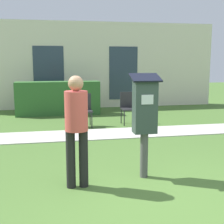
% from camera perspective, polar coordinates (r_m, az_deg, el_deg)
% --- Properties ---
extents(ground_plane, '(40.00, 40.00, 0.00)m').
position_cam_1_polar(ground_plane, '(4.14, 9.48, -16.20)').
color(ground_plane, '#476B2D').
extents(sidewalk, '(12.00, 1.10, 0.02)m').
position_cam_1_polar(sidewalk, '(7.65, -0.67, -3.98)').
color(sidewalk, beige).
rests_on(sidewalk, ground).
extents(building_facade, '(10.00, 0.26, 3.20)m').
position_cam_1_polar(building_facade, '(11.89, -4.70, 8.49)').
color(building_facade, beige).
rests_on(building_facade, ground).
extents(parking_meter, '(0.44, 0.31, 1.59)m').
position_cam_1_polar(parking_meter, '(4.68, 6.01, -0.01)').
color(parking_meter, '#4C4C4C').
rests_on(parking_meter, ground).
extents(person_standing, '(0.32, 0.32, 1.58)m').
position_cam_1_polar(person_standing, '(4.33, -6.51, -1.99)').
color(person_standing, black).
rests_on(person_standing, ground).
extents(outdoor_chair_left, '(0.44, 0.44, 0.90)m').
position_cam_1_polar(outdoor_chair_left, '(8.48, -5.25, 0.88)').
color(outdoor_chair_left, '#262628').
rests_on(outdoor_chair_left, ground).
extents(outdoor_chair_middle, '(0.44, 0.44, 0.90)m').
position_cam_1_polar(outdoor_chair_middle, '(8.82, 3.04, 1.24)').
color(outdoor_chair_middle, '#262628').
rests_on(outdoor_chair_middle, ground).
extents(hedge_row, '(2.73, 0.60, 1.10)m').
position_cam_1_polar(hedge_row, '(10.45, -9.82, 2.51)').
color(hedge_row, '#33662D').
rests_on(hedge_row, ground).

